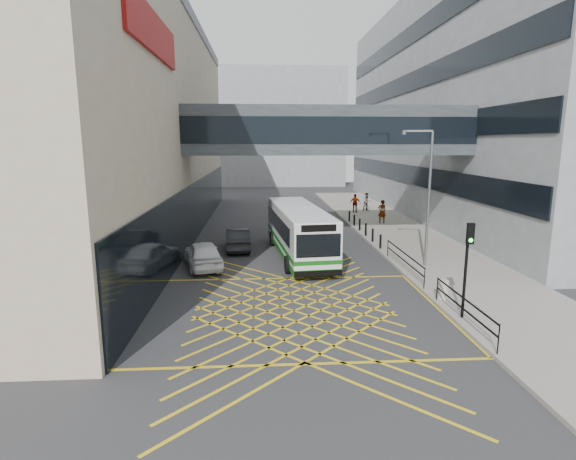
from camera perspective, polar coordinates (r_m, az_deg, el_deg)
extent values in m
plane|color=#333335|center=(18.65, 0.78, -10.24)|extent=(120.00, 120.00, 0.00)
cube|color=#B9AA8F|center=(37.28, -30.81, 11.42)|extent=(24.00, 42.00, 16.00)
cube|color=black|center=(33.98, -11.38, 2.76)|extent=(0.10, 41.50, 4.00)
cube|color=maroon|center=(22.32, -16.69, 22.84)|extent=(0.18, 9.00, 1.80)
cube|color=gray|center=(34.78, -12.32, 25.52)|extent=(0.12, 41.50, 0.80)
cube|color=gray|center=(48.58, 28.73, 13.54)|extent=(24.00, 44.00, 20.00)
cube|color=black|center=(43.50, 14.33, 7.06)|extent=(0.10, 43.50, 1.60)
cube|color=black|center=(43.43, 14.59, 12.32)|extent=(0.10, 43.50, 1.60)
cube|color=black|center=(43.73, 14.85, 17.56)|extent=(0.10, 43.50, 1.60)
cube|color=black|center=(44.38, 15.13, 22.69)|extent=(0.10, 43.50, 1.60)
cube|color=gray|center=(77.36, -4.18, 12.67)|extent=(28.00, 16.00, 18.00)
cube|color=#373C41|center=(29.65, 4.94, 12.42)|extent=(20.00, 4.00, 3.00)
cube|color=black|center=(27.66, 5.57, 12.51)|extent=(19.50, 0.06, 1.60)
cube|color=black|center=(31.65, 4.39, 12.34)|extent=(19.50, 0.06, 1.60)
cube|color=gray|center=(34.59, 13.87, -0.43)|extent=(6.00, 54.00, 0.16)
cube|color=gold|center=(18.65, 0.78, -10.23)|extent=(12.00, 9.00, 0.01)
cube|color=silver|center=(26.85, 1.37, 0.01)|extent=(3.41, 10.75, 2.59)
cube|color=#115512|center=(27.09, 1.35, -2.34)|extent=(3.45, 10.79, 0.33)
cube|color=#115512|center=(26.98, 1.36, -1.29)|extent=(3.47, 10.79, 0.21)
cube|color=black|center=(27.35, 1.15, 0.93)|extent=(3.34, 9.41, 1.01)
cube|color=black|center=(21.76, 3.89, -1.99)|extent=(2.21, 0.29, 1.15)
cube|color=black|center=(21.56, 3.93, 0.24)|extent=(1.73, 0.22, 0.34)
cube|color=silver|center=(26.63, 1.38, 2.77)|extent=(3.38, 10.65, 0.10)
cube|color=black|center=(22.10, 3.85, -5.52)|extent=(2.40, 0.33, 0.29)
cube|color=black|center=(32.18, -0.35, -0.23)|extent=(2.40, 0.33, 0.29)
cylinder|color=black|center=(23.59, -0.02, -4.42)|extent=(0.36, 0.98, 0.96)
cylinder|color=black|center=(24.08, 5.69, -4.15)|extent=(0.36, 0.98, 0.96)
cylinder|color=black|center=(29.88, -2.00, -1.11)|extent=(0.36, 0.98, 0.96)
cylinder|color=black|center=(30.27, 2.55, -0.96)|extent=(0.36, 0.98, 0.96)
imported|color=white|center=(25.12, -10.73, -3.00)|extent=(3.11, 5.11, 1.52)
imported|color=black|center=(28.93, -6.38, -1.15)|extent=(2.04, 4.55, 1.39)
imported|color=#9B9FA3|center=(34.88, 4.55, 1.02)|extent=(3.25, 4.98, 1.43)
cylinder|color=black|center=(18.36, 21.55, -5.68)|extent=(0.12, 0.12, 3.14)
cube|color=black|center=(17.77, 22.16, -0.43)|extent=(0.28, 0.19, 0.79)
sphere|color=#19E533|center=(17.73, 22.20, -1.22)|extent=(0.16, 0.16, 0.15)
cylinder|color=slate|center=(25.11, 17.44, 3.66)|extent=(0.18, 0.18, 7.21)
cube|color=slate|center=(24.90, 16.23, 11.99)|extent=(1.41, 0.50, 0.09)
cylinder|color=slate|center=(24.87, 14.53, 11.91)|extent=(0.31, 0.31, 0.23)
cylinder|color=#ADA89E|center=(20.56, 19.09, -7.17)|extent=(0.46, 0.46, 0.80)
cube|color=black|center=(17.97, 21.47, -8.11)|extent=(0.05, 5.00, 0.05)
cube|color=black|center=(18.10, 21.38, -9.31)|extent=(0.05, 5.00, 0.05)
cube|color=black|center=(24.22, 14.55, -2.83)|extent=(0.05, 6.00, 0.05)
cube|color=black|center=(24.32, 14.50, -3.75)|extent=(0.05, 6.00, 0.05)
cylinder|color=black|center=(16.06, 25.17, -12.43)|extent=(0.04, 0.04, 1.00)
cylinder|color=black|center=(20.28, 18.42, -7.08)|extent=(0.04, 0.04, 1.00)
cylinder|color=black|center=(21.61, 16.94, -5.88)|extent=(0.04, 0.04, 1.00)
cylinder|color=black|center=(27.11, 12.55, -2.25)|extent=(0.04, 0.04, 1.00)
cylinder|color=black|center=(29.02, 11.66, -1.44)|extent=(0.14, 0.14, 0.90)
cylinder|color=black|center=(30.91, 10.70, -0.64)|extent=(0.14, 0.14, 0.90)
cylinder|color=black|center=(32.81, 9.85, 0.06)|extent=(0.14, 0.14, 0.90)
cylinder|color=black|center=(34.73, 9.09, 0.69)|extent=(0.14, 0.14, 0.90)
cylinder|color=black|center=(36.65, 8.41, 1.25)|extent=(0.14, 0.14, 0.90)
cylinder|color=black|center=(38.58, 7.80, 1.76)|extent=(0.14, 0.14, 0.90)
imported|color=gray|center=(38.12, 11.84, 2.30)|extent=(0.83, 0.64, 1.94)
imported|color=gray|center=(44.90, 9.99, 3.54)|extent=(0.96, 0.71, 1.75)
imported|color=gray|center=(43.61, 8.53, 3.38)|extent=(1.14, 0.78, 1.77)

